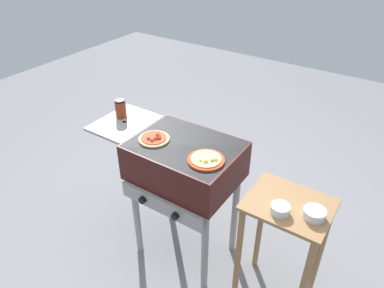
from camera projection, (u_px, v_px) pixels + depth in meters
The scene contains 8 objects.
ground_plane at pixel (186, 248), 2.59m from camera, with size 8.00×8.00×0.00m, color gray.
grill at pixel (183, 164), 2.18m from camera, with size 0.96×0.53×0.90m.
pizza_cheese at pixel (206, 160), 1.95m from camera, with size 0.21×0.21×0.03m.
pizza_pepperoni at pixel (154, 139), 2.13m from camera, with size 0.19×0.19×0.04m.
sauce_jar at pixel (121, 109), 2.34m from camera, with size 0.07×0.07×0.13m.
prep_table at pixel (283, 234), 1.98m from camera, with size 0.44×0.36×0.77m.
topping_bowl_near at pixel (280, 209), 1.80m from camera, with size 0.10×0.10×0.04m.
topping_bowl_far at pixel (314, 214), 1.77m from camera, with size 0.11×0.11×0.04m.
Camera 1 is at (1.01, -1.44, 2.05)m, focal length 33.53 mm.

